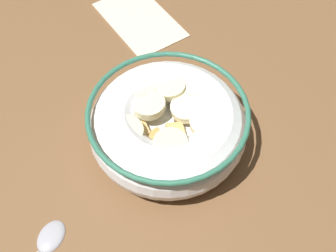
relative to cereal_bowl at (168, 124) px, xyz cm
name	(u,v)px	position (x,y,z in cm)	size (l,w,h in cm)	color
ground_plane	(168,145)	(0.02, -0.02, -4.26)	(131.12, 131.12, 2.00)	brown
cereal_bowl	(168,124)	(0.00, 0.00, 0.00)	(17.71, 17.71, 6.01)	white
folded_napkin	(139,19)	(-14.80, 15.71, -3.11)	(13.95, 8.37, 0.30)	beige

